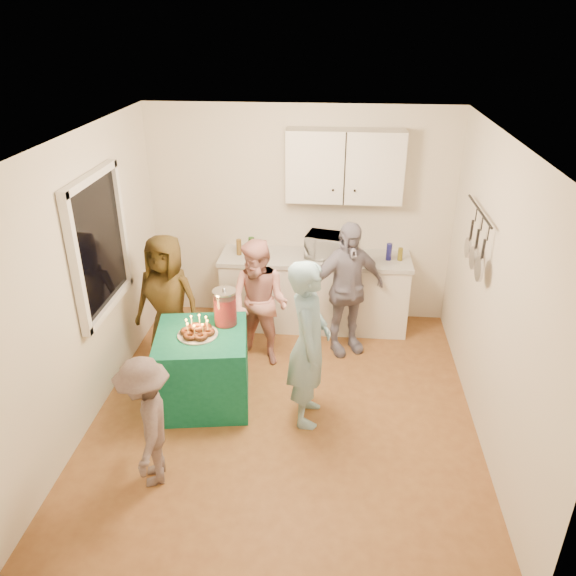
# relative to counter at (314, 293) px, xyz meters

# --- Properties ---
(floor) EXTENTS (4.00, 4.00, 0.00)m
(floor) POSITION_rel_counter_xyz_m (-0.20, -1.70, -0.43)
(floor) COLOR brown
(floor) RESTS_ON ground
(ceiling) EXTENTS (4.00, 4.00, 0.00)m
(ceiling) POSITION_rel_counter_xyz_m (-0.20, -1.70, 2.17)
(ceiling) COLOR white
(ceiling) RESTS_ON floor
(back_wall) EXTENTS (3.60, 3.60, 0.00)m
(back_wall) POSITION_rel_counter_xyz_m (-0.20, 0.30, 0.87)
(back_wall) COLOR silver
(back_wall) RESTS_ON floor
(left_wall) EXTENTS (4.00, 4.00, 0.00)m
(left_wall) POSITION_rel_counter_xyz_m (-2.00, -1.70, 0.87)
(left_wall) COLOR silver
(left_wall) RESTS_ON floor
(right_wall) EXTENTS (4.00, 4.00, 0.00)m
(right_wall) POSITION_rel_counter_xyz_m (1.60, -1.70, 0.87)
(right_wall) COLOR silver
(right_wall) RESTS_ON floor
(window_night) EXTENTS (0.04, 1.00, 1.20)m
(window_night) POSITION_rel_counter_xyz_m (-1.97, -1.40, 1.12)
(window_night) COLOR black
(window_night) RESTS_ON left_wall
(counter) EXTENTS (2.20, 0.58, 0.86)m
(counter) POSITION_rel_counter_xyz_m (0.00, 0.00, 0.00)
(counter) COLOR white
(counter) RESTS_ON floor
(countertop) EXTENTS (2.24, 0.62, 0.05)m
(countertop) POSITION_rel_counter_xyz_m (0.00, -0.00, 0.46)
(countertop) COLOR beige
(countertop) RESTS_ON counter
(upper_cabinet) EXTENTS (1.30, 0.30, 0.80)m
(upper_cabinet) POSITION_rel_counter_xyz_m (0.30, 0.15, 1.52)
(upper_cabinet) COLOR white
(upper_cabinet) RESTS_ON back_wall
(pot_rack) EXTENTS (0.12, 1.00, 0.60)m
(pot_rack) POSITION_rel_counter_xyz_m (1.52, -1.00, 1.17)
(pot_rack) COLOR black
(pot_rack) RESTS_ON right_wall
(microwave) EXTENTS (0.57, 0.45, 0.28)m
(microwave) POSITION_rel_counter_xyz_m (0.15, 0.00, 0.62)
(microwave) COLOR white
(microwave) RESTS_ON countertop
(party_table) EXTENTS (0.97, 0.97, 0.76)m
(party_table) POSITION_rel_counter_xyz_m (-1.00, -1.62, -0.05)
(party_table) COLOR #0F6347
(party_table) RESTS_ON floor
(donut_cake) EXTENTS (0.38, 0.38, 0.18)m
(donut_cake) POSITION_rel_counter_xyz_m (-1.03, -1.64, 0.42)
(donut_cake) COLOR #381C0C
(donut_cake) RESTS_ON party_table
(punch_jar) EXTENTS (0.22, 0.22, 0.34)m
(punch_jar) POSITION_rel_counter_xyz_m (-0.80, -1.40, 0.50)
(punch_jar) COLOR red
(punch_jar) RESTS_ON party_table
(man_birthday) EXTENTS (0.39, 0.59, 1.62)m
(man_birthday) POSITION_rel_counter_xyz_m (0.03, -1.78, 0.38)
(man_birthday) COLOR #8AB5C8
(man_birthday) RESTS_ON floor
(woman_back_left) EXTENTS (0.80, 0.59, 1.48)m
(woman_back_left) POSITION_rel_counter_xyz_m (-1.51, -0.96, 0.31)
(woman_back_left) COLOR brown
(woman_back_left) RESTS_ON floor
(woman_back_center) EXTENTS (0.83, 0.75, 1.41)m
(woman_back_center) POSITION_rel_counter_xyz_m (-0.55, -0.86, 0.28)
(woman_back_center) COLOR #D36E70
(woman_back_center) RESTS_ON floor
(woman_back_right) EXTENTS (0.98, 0.74, 1.54)m
(woman_back_right) POSITION_rel_counter_xyz_m (0.37, -0.55, 0.34)
(woman_back_right) COLOR #170F35
(woman_back_right) RESTS_ON floor
(child_near_left) EXTENTS (0.60, 0.83, 1.15)m
(child_near_left) POSITION_rel_counter_xyz_m (-1.20, -2.69, 0.15)
(child_near_left) COLOR #574745
(child_near_left) RESTS_ON floor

